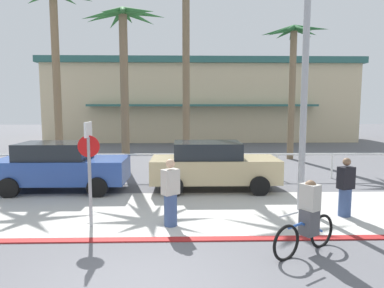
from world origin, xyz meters
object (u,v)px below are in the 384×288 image
(palm_tree_3, at_px, (293,55))
(pedestrian_0, at_px, (170,196))
(palm_tree_2, at_px, (186,14))
(car_tan_2, at_px, (213,165))
(pedestrian_1, at_px, (345,190))
(streetlight_curb, at_px, (309,55))
(palm_tree_1, at_px, (124,44))
(palm_tree_0, at_px, (54,37))
(stop_sign_bike_lane, at_px, (89,159))
(car_blue_1, at_px, (61,166))
(cyclist_blue_0, at_px, (308,218))

(palm_tree_3, relative_size, pedestrian_0, 4.36)
(palm_tree_2, relative_size, palm_tree_3, 1.39)
(car_tan_2, relative_size, pedestrian_1, 2.78)
(streetlight_curb, distance_m, palm_tree_1, 8.62)
(palm_tree_0, distance_m, pedestrian_1, 14.08)
(palm_tree_0, bearing_deg, palm_tree_2, 6.47)
(pedestrian_0, bearing_deg, palm_tree_2, 87.12)
(stop_sign_bike_lane, height_order, car_blue_1, stop_sign_bike_lane)
(stop_sign_bike_lane, bearing_deg, pedestrian_1, 5.34)
(pedestrian_0, bearing_deg, pedestrian_1, 7.64)
(palm_tree_2, bearing_deg, pedestrian_0, -92.88)
(car_tan_2, distance_m, pedestrian_0, 3.90)
(pedestrian_1, bearing_deg, car_blue_1, 160.62)
(palm_tree_3, height_order, car_tan_2, palm_tree_3)
(stop_sign_bike_lane, relative_size, pedestrian_1, 1.62)
(pedestrian_1, bearing_deg, palm_tree_2, 115.75)
(palm_tree_1, distance_m, car_tan_2, 6.89)
(stop_sign_bike_lane, height_order, palm_tree_2, palm_tree_2)
(palm_tree_0, height_order, palm_tree_3, palm_tree_0)
(pedestrian_0, bearing_deg, palm_tree_1, 107.63)
(palm_tree_3, height_order, pedestrian_1, palm_tree_3)
(palm_tree_0, height_order, car_blue_1, palm_tree_0)
(palm_tree_0, relative_size, car_tan_2, 1.91)
(palm_tree_0, distance_m, cyclist_blue_0, 14.27)
(palm_tree_3, distance_m, pedestrian_1, 11.25)
(palm_tree_2, bearing_deg, stop_sign_bike_lane, -104.63)
(palm_tree_0, bearing_deg, car_tan_2, -34.36)
(streetlight_curb, distance_m, pedestrian_0, 5.13)
(pedestrian_0, bearing_deg, car_blue_1, 137.33)
(palm_tree_1, relative_size, car_blue_1, 1.63)
(palm_tree_0, bearing_deg, cyclist_blue_0, -49.65)
(cyclist_blue_0, bearing_deg, palm_tree_0, 130.35)
(palm_tree_1, relative_size, cyclist_blue_0, 4.59)
(streetlight_curb, height_order, car_tan_2, streetlight_curb)
(palm_tree_2, distance_m, car_tan_2, 8.64)
(palm_tree_3, distance_m, pedestrian_0, 13.24)
(palm_tree_3, height_order, pedestrian_0, palm_tree_3)
(palm_tree_0, relative_size, pedestrian_1, 5.30)
(stop_sign_bike_lane, relative_size, pedestrian_0, 1.53)
(palm_tree_3, bearing_deg, palm_tree_2, -166.70)
(streetlight_curb, xyz_separation_m, car_blue_1, (-7.54, 2.64, -3.41))
(stop_sign_bike_lane, bearing_deg, palm_tree_3, 52.14)
(pedestrian_0, bearing_deg, streetlight_curb, 15.14)
(streetlight_curb, bearing_deg, car_tan_2, 130.34)
(car_blue_1, distance_m, cyclist_blue_0, 8.48)
(palm_tree_3, xyz_separation_m, cyclist_blue_0, (-3.47, -12.11, -5.00))
(palm_tree_2, bearing_deg, car_tan_2, -80.98)
(palm_tree_0, bearing_deg, car_blue_1, -69.71)
(palm_tree_1, bearing_deg, streetlight_curb, -46.26)
(pedestrian_0, bearing_deg, cyclist_blue_0, -28.85)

